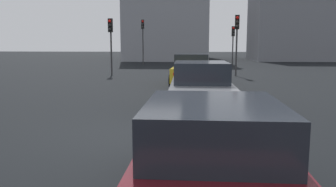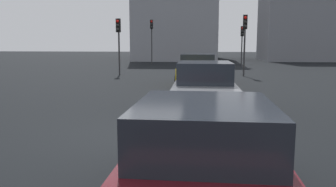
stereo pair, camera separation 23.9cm
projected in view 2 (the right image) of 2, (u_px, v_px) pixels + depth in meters
name	position (u px, v px, depth m)	size (l,w,h in m)	color
ground_plane	(129.00, 137.00, 8.23)	(160.00, 160.00, 0.20)	black
car_yellow_left_lead	(199.00, 70.00, 17.95)	(4.65, 2.22, 1.59)	gold
car_grey_left_second	(204.00, 87.00, 10.84)	(4.55, 2.15, 1.57)	slate
car_maroon_left_third	(204.00, 159.00, 4.30)	(4.38, 2.03, 1.45)	#510F16
traffic_light_near_left	(245.00, 32.00, 22.01)	(0.32, 0.30, 3.93)	#2D2D30
traffic_light_near_right	(152.00, 33.00, 33.98)	(0.32, 0.30, 4.44)	#2D2D30
traffic_light_far_left	(118.00, 35.00, 23.04)	(0.33, 0.30, 3.77)	#2D2D30
traffic_light_far_right	(242.00, 38.00, 31.35)	(0.32, 0.28, 3.68)	#2D2D30
building_facade_left	(305.00, 18.00, 43.06)	(9.53, 10.32, 10.59)	slate
building_facade_center	(179.00, 2.00, 46.32)	(15.60, 10.20, 15.18)	gray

